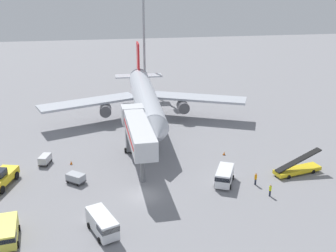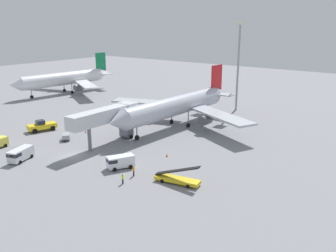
{
  "view_description": "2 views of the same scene",
  "coord_description": "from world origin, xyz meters",
  "views": [
    {
      "loc": [
        -5.03,
        -44.94,
        26.17
      ],
      "look_at": [
        6.04,
        15.87,
        3.51
      ],
      "focal_mm": 42.2,
      "sensor_mm": 36.0,
      "label": 1
    },
    {
      "loc": [
        52.97,
        -39.62,
        24.11
      ],
      "look_at": [
        6.3,
        20.98,
        2.15
      ],
      "focal_mm": 38.74,
      "sensor_mm": 36.0,
      "label": 2
    }
  ],
  "objects": [
    {
      "name": "pushback_tug",
      "position": [
        -18.87,
        6.04,
        1.17
      ],
      "size": [
        4.16,
        6.73,
        2.53
      ],
      "color": "yellow",
      "rests_on": "ground"
    },
    {
      "name": "safety_cone_alpha",
      "position": [
        -9.8,
        11.19,
        0.29
      ],
      "size": [
        0.38,
        0.38,
        0.58
      ],
      "color": "black",
      "rests_on": "ground"
    },
    {
      "name": "belt_loader_truck",
      "position": [
        22.57,
        2.21,
        0.78
      ],
      "size": [
        7.49,
        3.31,
        3.38
      ],
      "color": "yellow",
      "rests_on": "ground"
    },
    {
      "name": "ground_plane",
      "position": [
        0.0,
        0.0,
        0.0
      ],
      "size": [
        300.0,
        300.0,
        0.0
      ],
      "primitive_type": "plane",
      "color": "gray"
    },
    {
      "name": "baggage_cart_rear_right",
      "position": [
        -13.68,
        12.02,
        0.79
      ],
      "size": [
        1.9,
        2.69,
        1.42
      ],
      "color": "#38383D",
      "rests_on": "ground"
    },
    {
      "name": "baggage_cart_far_left",
      "position": [
        -8.85,
        5.13,
        0.75
      ],
      "size": [
        2.82,
        2.69,
        1.33
      ],
      "color": "#38383D",
      "rests_on": "ground"
    },
    {
      "name": "ground_crew_worker_midground",
      "position": [
        15.32,
        0.1,
        0.95
      ],
      "size": [
        0.43,
        0.43,
        1.79
      ],
      "color": "#1E2333",
      "rests_on": "ground"
    },
    {
      "name": "ground_crew_worker_foreground",
      "position": [
        16.01,
        -3.11,
        0.89
      ],
      "size": [
        0.42,
        0.42,
        1.69
      ],
      "color": "#1E2333",
      "rests_on": "ground"
    },
    {
      "name": "service_van_mid_right",
      "position": [
        -15.49,
        -6.98,
        1.15
      ],
      "size": [
        2.65,
        5.16,
        2.0
      ],
      "color": "#E5DB4C",
      "rests_on": "ground"
    },
    {
      "name": "service_van_near_center",
      "position": [
        -5.47,
        -7.38,
        1.28
      ],
      "size": [
        3.67,
        5.49,
        2.25
      ],
      "color": "silver",
      "rests_on": "ground"
    },
    {
      "name": "safety_cone_bravo",
      "position": [
        14.2,
        10.36,
        0.3
      ],
      "size": [
        0.4,
        0.4,
        0.61
      ],
      "color": "black",
      "rests_on": "ground"
    },
    {
      "name": "airplane_at_gate",
      "position": [
        3.71,
        28.41,
        5.11
      ],
      "size": [
        41.17,
        42.71,
        13.22
      ],
      "color": "#B7BCC6",
      "rests_on": "ground"
    },
    {
      "name": "jet_bridge",
      "position": [
        0.21,
        9.0,
        5.73
      ],
      "size": [
        3.52,
        16.87,
        7.64
      ],
      "color": "silver",
      "rests_on": "ground"
    },
    {
      "name": "service_van_rear_left",
      "position": [
        11.19,
        1.11,
        1.25
      ],
      "size": [
        3.83,
        5.0,
        2.19
      ],
      "color": "white",
      "rests_on": "ground"
    },
    {
      "name": "apron_light_mast",
      "position": [
        6.72,
        52.31,
        17.08
      ],
      "size": [
        2.4,
        2.4,
        24.42
      ],
      "color": "#93969B",
      "rests_on": "ground"
    }
  ]
}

